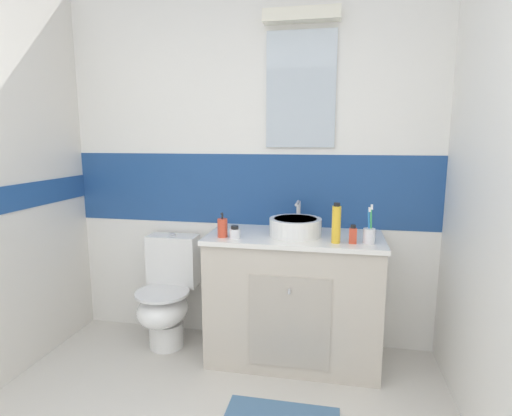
# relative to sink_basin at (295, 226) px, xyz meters

# --- Properties ---
(wall_back_tiled) EXTENTS (3.20, 0.20, 2.50)m
(wall_back_tiled) POSITION_rel_sink_basin_xyz_m (-0.36, 0.32, 0.35)
(wall_back_tiled) COLOR white
(wall_back_tiled) RESTS_ON ground_plane
(vanity_cabinet) EXTENTS (1.11, 0.54, 0.85)m
(vanity_cabinet) POSITION_rel_sink_basin_xyz_m (-0.00, 0.01, -0.48)
(vanity_cabinet) COLOR beige
(vanity_cabinet) RESTS_ON ground_plane
(sink_basin) EXTENTS (0.33, 0.37, 0.20)m
(sink_basin) POSITION_rel_sink_basin_xyz_m (0.00, 0.00, 0.00)
(sink_basin) COLOR white
(sink_basin) RESTS_ON vanity_cabinet
(toilet) EXTENTS (0.37, 0.50, 0.78)m
(toilet) POSITION_rel_sink_basin_xyz_m (-0.90, 0.03, -0.55)
(toilet) COLOR white
(toilet) RESTS_ON ground_plane
(toothbrush_cup) EXTENTS (0.07, 0.07, 0.23)m
(toothbrush_cup) POSITION_rel_sink_basin_xyz_m (0.45, -0.12, -0.01)
(toothbrush_cup) COLOR white
(toothbrush_cup) RESTS_ON vanity_cabinet
(soap_dispenser) EXTENTS (0.06, 0.06, 0.16)m
(soap_dispenser) POSITION_rel_sink_basin_xyz_m (-0.44, -0.13, -0.00)
(soap_dispenser) COLOR #D84C33
(soap_dispenser) RESTS_ON vanity_cabinet
(hair_gel_jar) EXTENTS (0.07, 0.07, 0.08)m
(hair_gel_jar) POSITION_rel_sink_basin_xyz_m (-0.36, -0.14, -0.03)
(hair_gel_jar) COLOR white
(hair_gel_jar) RESTS_ON vanity_cabinet
(perfume_flask_small) EXTENTS (0.04, 0.03, 0.11)m
(perfume_flask_small) POSITION_rel_sink_basin_xyz_m (0.35, -0.14, -0.01)
(perfume_flask_small) COLOR #D84C33
(perfume_flask_small) RESTS_ON vanity_cabinet
(shampoo_bottle_tall) EXTENTS (0.05, 0.05, 0.24)m
(shampoo_bottle_tall) POSITION_rel_sink_basin_xyz_m (0.25, -0.14, 0.06)
(shampoo_bottle_tall) COLOR yellow
(shampoo_bottle_tall) RESTS_ON vanity_cabinet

